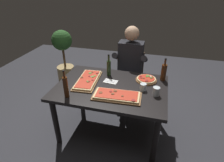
{
  "coord_description": "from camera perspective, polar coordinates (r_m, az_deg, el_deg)",
  "views": [
    {
      "loc": [
        0.53,
        -1.94,
        1.95
      ],
      "look_at": [
        0.0,
        0.05,
        0.79
      ],
      "focal_mm": 29.59,
      "sensor_mm": 36.0,
      "label": 1
    }
  ],
  "objects": [
    {
      "name": "potted_plant_corner",
      "position": [
        3.91,
        -14.75,
        8.22
      ],
      "size": [
        0.4,
        0.4,
        1.07
      ],
      "color": "tan",
      "rests_on": "ground_plane"
    },
    {
      "name": "pizza_round_far",
      "position": [
        2.5,
        10.53,
        0.49
      ],
      "size": [
        0.28,
        0.28,
        0.05
      ],
      "color": "brown",
      "rests_on": "dining_table"
    },
    {
      "name": "wine_bottle_dark",
      "position": [
        2.56,
        -1.0,
        4.25
      ],
      "size": [
        0.06,
        0.06,
        0.31
      ],
      "color": "#233819",
      "rests_on": "dining_table"
    },
    {
      "name": "vinegar_bottle_green",
      "position": [
        2.14,
        -14.11,
        -1.67
      ],
      "size": [
        0.06,
        0.06,
        0.34
      ],
      "color": "#47230F",
      "rests_on": "dining_table"
    },
    {
      "name": "tumbler_near_camera",
      "position": [
        2.28,
        9.58,
        -1.95
      ],
      "size": [
        0.08,
        0.08,
        0.09
      ],
      "color": "silver",
      "rests_on": "dining_table"
    },
    {
      "name": "dining_table",
      "position": [
        2.4,
        -0.31,
        -3.59
      ],
      "size": [
        1.4,
        0.96,
        0.74
      ],
      "color": "black",
      "rests_on": "ground_plane"
    },
    {
      "name": "seated_diner",
      "position": [
        2.96,
        5.56,
        5.22
      ],
      "size": [
        0.53,
        0.41,
        1.33
      ],
      "color": "#23232D",
      "rests_on": "ground_plane"
    },
    {
      "name": "ground_plane",
      "position": [
        2.8,
        -0.27,
        -14.73
      ],
      "size": [
        6.4,
        6.4,
        0.0
      ],
      "primitive_type": "plane",
      "color": "#2D2D33"
    },
    {
      "name": "pizza_rectangular_left",
      "position": [
        2.47,
        -7.48,
        0.31
      ],
      "size": [
        0.31,
        0.59,
        0.05
      ],
      "color": "olive",
      "rests_on": "dining_table"
    },
    {
      "name": "tumbler_far_side",
      "position": [
        2.21,
        13.45,
        -3.29
      ],
      "size": [
        0.08,
        0.08,
        0.11
      ],
      "color": "silver",
      "rests_on": "dining_table"
    },
    {
      "name": "oil_bottle_amber",
      "position": [
        2.53,
        15.69,
        2.67
      ],
      "size": [
        0.07,
        0.07,
        0.31
      ],
      "color": "#47230F",
      "rests_on": "dining_table"
    },
    {
      "name": "napkin_cutlery_set",
      "position": [
        2.44,
        -0.41,
        -0.16
      ],
      "size": [
        0.19,
        0.13,
        0.01
      ],
      "color": "white",
      "rests_on": "dining_table"
    },
    {
      "name": "diner_chair",
      "position": [
        3.18,
        5.72,
        1.87
      ],
      "size": [
        0.44,
        0.44,
        0.87
      ],
      "color": "#3D2B1E",
      "rests_on": "ground_plane"
    },
    {
      "name": "pizza_rectangular_front",
      "position": [
        2.13,
        1.5,
        -4.55
      ],
      "size": [
        0.57,
        0.29,
        0.05
      ],
      "color": "brown",
      "rests_on": "dining_table"
    }
  ]
}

